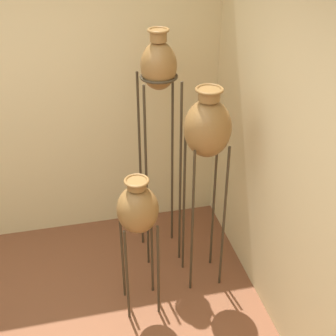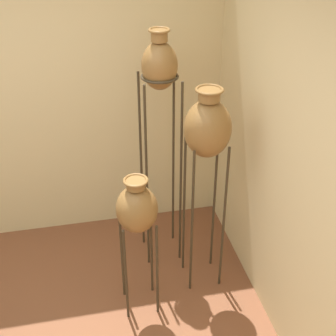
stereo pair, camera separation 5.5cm
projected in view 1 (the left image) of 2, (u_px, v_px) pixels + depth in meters
The scene contains 5 objects.
wall_back at pixel (3, 99), 3.83m from camera, with size 7.67×0.06×2.70m.
wall_right at pixel (325, 195), 2.64m from camera, with size 0.06×7.67×2.70m.
vase_stand_tall at pixel (159, 75), 3.41m from camera, with size 0.30×0.30×2.00m.
vase_stand_medium at pixel (207, 131), 3.29m from camera, with size 0.34×0.34×1.69m.
vase_stand_short at pixel (138, 211), 3.26m from camera, with size 0.30×0.30×1.17m.
Camera 1 is at (0.51, -1.93, 2.84)m, focal length 50.00 mm.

